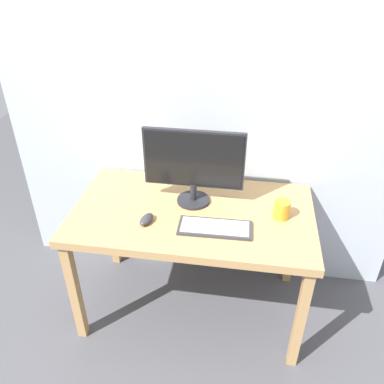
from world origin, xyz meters
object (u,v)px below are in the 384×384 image
monitor (194,164)px  coffee_mug (282,210)px  desk (192,221)px  keyboard_primary (215,228)px  mouse (146,219)px

monitor → coffee_mug: size_ratio=5.44×
desk → keyboard_primary: keyboard_primary is taller
monitor → mouse: 0.39m
monitor → mouse: bearing=-131.2°
keyboard_primary → coffee_mug: coffee_mug is taller
monitor → mouse: (-0.21, -0.24, -0.22)m
keyboard_primary → coffee_mug: 0.37m
desk → monitor: bearing=95.2°
desk → coffee_mug: 0.49m
keyboard_primary → mouse: size_ratio=3.54×
mouse → keyboard_primary: bearing=14.9°
desk → coffee_mug: coffee_mug is taller
desk → mouse: size_ratio=12.25×
monitor → keyboard_primary: size_ratio=1.44×
desk → monitor: (-0.01, 0.10, 0.31)m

